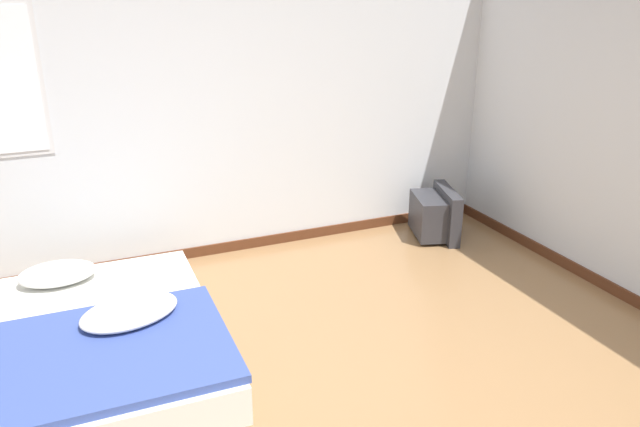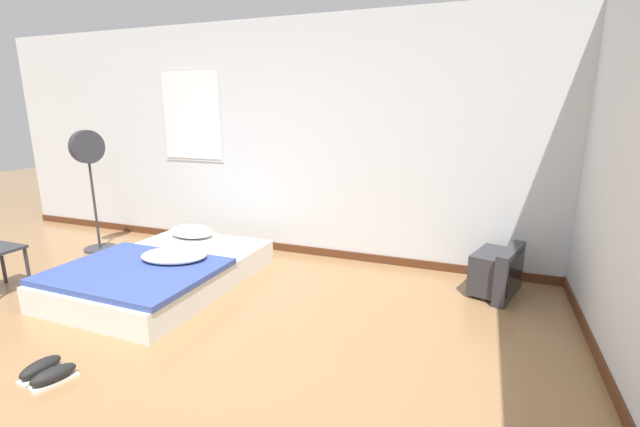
{
  "view_description": "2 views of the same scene",
  "coord_description": "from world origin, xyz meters",
  "px_view_note": "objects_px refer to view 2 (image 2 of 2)",
  "views": [
    {
      "loc": [
        -0.79,
        -2.12,
        2.24
      ],
      "look_at": [
        0.88,
        1.78,
        0.63
      ],
      "focal_mm": 35.0,
      "sensor_mm": 36.0,
      "label": 1
    },
    {
      "loc": [
        2.06,
        -1.61,
        1.65
      ],
      "look_at": [
        0.73,
        1.9,
        0.73
      ],
      "focal_mm": 24.0,
      "sensor_mm": 36.0,
      "label": 2
    }
  ],
  "objects_px": {
    "crt_tv": "(497,272)",
    "standing_fan": "(90,169)",
    "sneaker_pair": "(47,372)",
    "mattress_bed": "(164,270)"
  },
  "relations": [
    {
      "from": "mattress_bed",
      "to": "crt_tv",
      "type": "bearing_deg",
      "value": 16.73
    },
    {
      "from": "mattress_bed",
      "to": "sneaker_pair",
      "type": "xyz_separation_m",
      "value": [
        0.34,
        -1.47,
        -0.1
      ]
    },
    {
      "from": "crt_tv",
      "to": "sneaker_pair",
      "type": "relative_size",
      "value": 2.03
    },
    {
      "from": "sneaker_pair",
      "to": "standing_fan",
      "type": "xyz_separation_m",
      "value": [
        -1.79,
        2.05,
        0.93
      ]
    },
    {
      "from": "mattress_bed",
      "to": "crt_tv",
      "type": "distance_m",
      "value": 3.12
    },
    {
      "from": "mattress_bed",
      "to": "crt_tv",
      "type": "height_order",
      "value": "crt_tv"
    },
    {
      "from": "standing_fan",
      "to": "sneaker_pair",
      "type": "bearing_deg",
      "value": -48.84
    },
    {
      "from": "crt_tv",
      "to": "standing_fan",
      "type": "distance_m",
      "value": 4.52
    },
    {
      "from": "mattress_bed",
      "to": "sneaker_pair",
      "type": "bearing_deg",
      "value": -77.1
    },
    {
      "from": "crt_tv",
      "to": "standing_fan",
      "type": "bearing_deg",
      "value": -175.89
    }
  ]
}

